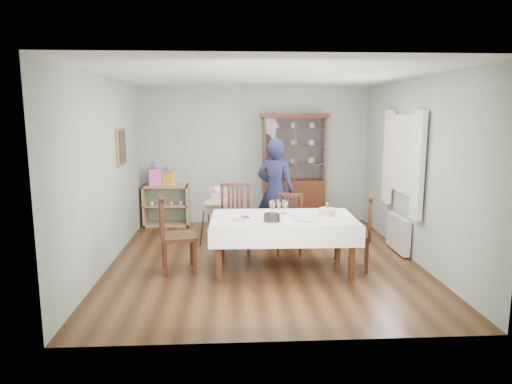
{
  "coord_description": "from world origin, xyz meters",
  "views": [
    {
      "loc": [
        -0.49,
        -6.57,
        2.17
      ],
      "look_at": [
        -0.1,
        0.2,
        1.0
      ],
      "focal_mm": 32.0,
      "sensor_mm": 36.0,
      "label": 1
    }
  ],
  "objects": [
    {
      "name": "plate_stack_dark",
      "position": [
        0.06,
        -0.68,
        0.81
      ],
      "size": [
        0.22,
        0.22,
        0.1
      ],
      "primitive_type": "cylinder",
      "rotation": [
        0.0,
        0.0,
        -0.06
      ],
      "color": "black",
      "rests_on": "dining_table"
    },
    {
      "name": "dining_table",
      "position": [
        0.23,
        -0.44,
        0.38
      ],
      "size": [
        2.02,
        1.19,
        0.76
      ],
      "rotation": [
        0.0,
        0.0,
        -0.02
      ],
      "color": "#4B2412",
      "rests_on": "floor"
    },
    {
      "name": "cake_knife",
      "position": [
        0.49,
        -0.75,
        0.77
      ],
      "size": [
        0.24,
        0.17,
        0.01
      ],
      "primitive_type": "cube",
      "rotation": [
        0.0,
        0.0,
        -0.57
      ],
      "color": "silver",
      "rests_on": "dining_table"
    },
    {
      "name": "sideboard",
      "position": [
        -1.75,
        2.28,
        0.4
      ],
      "size": [
        0.9,
        0.38,
        0.8
      ],
      "color": "tan",
      "rests_on": "floor"
    },
    {
      "name": "radiator",
      "position": [
        2.16,
        0.3,
        0.3
      ],
      "size": [
        0.1,
        0.8,
        0.55
      ],
      "primitive_type": "cube",
      "color": "white",
      "rests_on": "floor"
    },
    {
      "name": "champagne_tray",
      "position": [
        0.18,
        -0.38,
        0.83
      ],
      "size": [
        0.35,
        0.35,
        0.21
      ],
      "color": "silver",
      "rests_on": "dining_table"
    },
    {
      "name": "plate_stack_white",
      "position": [
        0.26,
        -0.76,
        0.81
      ],
      "size": [
        0.29,
        0.29,
        0.09
      ],
      "primitive_type": "cylinder",
      "rotation": [
        0.0,
        0.0,
        -0.4
      ],
      "color": "white",
      "rests_on": "dining_table"
    },
    {
      "name": "gift_bag_pink",
      "position": [
        -1.94,
        2.26,
        1.0
      ],
      "size": [
        0.26,
        0.2,
        0.45
      ],
      "color": "#FA5CCC",
      "rests_on": "sideboard"
    },
    {
      "name": "picture_frame",
      "position": [
        -2.22,
        0.8,
        1.65
      ],
      "size": [
        0.04,
        0.48,
        0.58
      ],
      "primitive_type": "cube",
      "color": "gold",
      "rests_on": "room_shell"
    },
    {
      "name": "chair_far_left",
      "position": [
        -0.41,
        0.4,
        0.32
      ],
      "size": [
        0.48,
        0.48,
        1.08
      ],
      "rotation": [
        0.0,
        0.0,
        0.0
      ],
      "color": "#4B2412",
      "rests_on": "floor"
    },
    {
      "name": "curtain_right",
      "position": [
        2.16,
        0.92,
        1.45
      ],
      "size": [
        0.07,
        0.3,
        1.55
      ],
      "primitive_type": "cube",
      "color": "silver",
      "rests_on": "room_shell"
    },
    {
      "name": "napkin_stack",
      "position": [
        -0.36,
        -0.63,
        0.77
      ],
      "size": [
        0.19,
        0.19,
        0.02
      ],
      "primitive_type": "cube",
      "rotation": [
        0.0,
        0.0,
        -0.21
      ],
      "color": "#FA5CCC",
      "rests_on": "dining_table"
    },
    {
      "name": "high_chair",
      "position": [
        -0.72,
        1.02,
        0.38
      ],
      "size": [
        0.52,
        0.52,
        0.97
      ],
      "rotation": [
        0.0,
        0.0,
        -0.24
      ],
      "color": "black",
      "rests_on": "floor"
    },
    {
      "name": "china_cabinet",
      "position": [
        0.75,
        2.26,
        1.12
      ],
      "size": [
        1.3,
        0.48,
        2.18
      ],
      "color": "#4B2412",
      "rests_on": "floor"
    },
    {
      "name": "floor",
      "position": [
        0.0,
        0.0,
        0.0
      ],
      "size": [
        5.0,
        5.0,
        0.0
      ],
      "primitive_type": "plane",
      "color": "#593319",
      "rests_on": "ground"
    },
    {
      "name": "birthday_cake",
      "position": [
        0.86,
        -0.4,
        0.81
      ],
      "size": [
        0.27,
        0.27,
        0.19
      ],
      "color": "white",
      "rests_on": "dining_table"
    },
    {
      "name": "chair_end_right",
      "position": [
        1.26,
        -0.44,
        0.31
      ],
      "size": [
        0.58,
        0.58,
        1.05
      ],
      "rotation": [
        0.0,
        0.0,
        -1.84
      ],
      "color": "#4B2412",
      "rests_on": "floor"
    },
    {
      "name": "window",
      "position": [
        2.22,
        0.3,
        1.55
      ],
      "size": [
        0.04,
        1.02,
        1.22
      ],
      "primitive_type": "cube",
      "color": "white",
      "rests_on": "room_shell"
    },
    {
      "name": "chair_end_left",
      "position": [
        -1.24,
        -0.43,
        0.32
      ],
      "size": [
        0.57,
        0.57,
        1.07
      ],
      "rotation": [
        0.0,
        0.0,
        1.78
      ],
      "color": "#4B2412",
      "rests_on": "floor"
    },
    {
      "name": "room_shell",
      "position": [
        0.0,
        0.53,
        1.7
      ],
      "size": [
        5.0,
        5.0,
        5.0
      ],
      "color": "#9EAA99",
      "rests_on": "floor"
    },
    {
      "name": "cutlery",
      "position": [
        -0.33,
        -0.45,
        0.77
      ],
      "size": [
        0.17,
        0.2,
        0.01
      ],
      "primitive_type": null,
      "rotation": [
        0.0,
        0.0,
        0.35
      ],
      "color": "silver",
      "rests_on": "dining_table"
    },
    {
      "name": "gift_bag_orange",
      "position": [
        -1.68,
        2.26,
        0.96
      ],
      "size": [
        0.24,
        0.21,
        0.37
      ],
      "color": "yellow",
      "rests_on": "sideboard"
    },
    {
      "name": "woman",
      "position": [
        0.27,
        0.95,
        0.89
      ],
      "size": [
        0.76,
        0.66,
        1.77
      ],
      "primitive_type": "imported",
      "rotation": [
        0.0,
        0.0,
        2.71
      ],
      "color": "black",
      "rests_on": "floor"
    },
    {
      "name": "curtain_left",
      "position": [
        2.16,
        -0.32,
        1.45
      ],
      "size": [
        0.07,
        0.3,
        1.55
      ],
      "primitive_type": "cube",
      "color": "silver",
      "rests_on": "room_shell"
    },
    {
      "name": "chair_far_right",
      "position": [
        0.44,
        0.34,
        0.27
      ],
      "size": [
        0.48,
        0.48,
        0.92
      ],
      "rotation": [
        0.0,
        0.0,
        -0.17
      ],
      "color": "#4B2412",
      "rests_on": "floor"
    }
  ]
}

